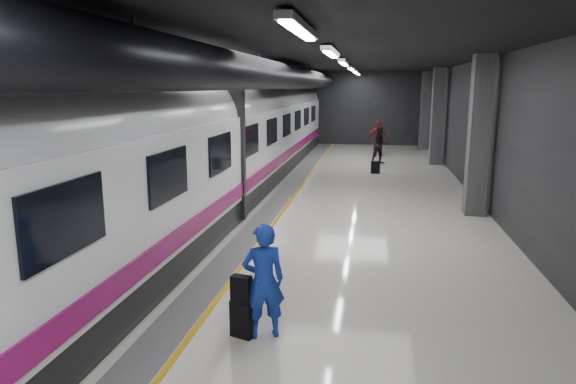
{
  "coord_description": "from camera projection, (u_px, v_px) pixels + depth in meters",
  "views": [
    {
      "loc": [
        1.63,
        -13.12,
        3.62
      ],
      "look_at": [
        -0.19,
        -2.22,
        1.35
      ],
      "focal_mm": 32.0,
      "sensor_mm": 36.0,
      "label": 1
    }
  ],
  "objects": [
    {
      "name": "ground",
      "position": [
        309.0,
        225.0,
        13.67
      ],
      "size": [
        40.0,
        40.0,
        0.0
      ],
      "primitive_type": "plane",
      "color": "white",
      "rests_on": "ground"
    },
    {
      "name": "platform_hall",
      "position": [
        304.0,
        90.0,
        13.93
      ],
      "size": [
        10.02,
        40.02,
        4.51
      ],
      "color": "black",
      "rests_on": "ground"
    },
    {
      "name": "train",
      "position": [
        190.0,
        146.0,
        13.78
      ],
      "size": [
        3.05,
        38.0,
        4.05
      ],
      "color": "black",
      "rests_on": "ground"
    },
    {
      "name": "traveler_main",
      "position": [
        263.0,
        281.0,
        7.42
      ],
      "size": [
        0.74,
        0.63,
        1.72
      ],
      "primitive_type": "imported",
      "rotation": [
        0.0,
        0.0,
        3.55
      ],
      "color": "blue",
      "rests_on": "ground"
    },
    {
      "name": "suitcase_main",
      "position": [
        243.0,
        318.0,
        7.54
      ],
      "size": [
        0.4,
        0.32,
        0.56
      ],
      "primitive_type": "cube",
      "rotation": [
        0.0,
        0.0,
        -0.36
      ],
      "color": "black",
      "rests_on": "ground"
    },
    {
      "name": "shoulder_bag",
      "position": [
        241.0,
        289.0,
        7.42
      ],
      "size": [
        0.32,
        0.21,
        0.39
      ],
      "primitive_type": "cube",
      "rotation": [
        0.0,
        0.0,
        -0.2
      ],
      "color": "black",
      "rests_on": "suitcase_main"
    },
    {
      "name": "traveler_far_a",
      "position": [
        380.0,
        145.0,
        24.5
      ],
      "size": [
        1.03,
        0.9,
        1.79
      ],
      "primitive_type": "imported",
      "rotation": [
        0.0,
        0.0,
        0.29
      ],
      "color": "black",
      "rests_on": "ground"
    },
    {
      "name": "traveler_far_b",
      "position": [
        377.0,
        138.0,
        27.13
      ],
      "size": [
        1.16,
        0.6,
        1.89
      ],
      "primitive_type": "imported",
      "rotation": [
        0.0,
        0.0,
        0.13
      ],
      "color": "maroon",
      "rests_on": "ground"
    },
    {
      "name": "suitcase_far",
      "position": [
        375.0,
        167.0,
        21.83
      ],
      "size": [
        0.39,
        0.28,
        0.53
      ],
      "primitive_type": "cube",
      "rotation": [
        0.0,
        0.0,
        0.15
      ],
      "color": "black",
      "rests_on": "ground"
    }
  ]
}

